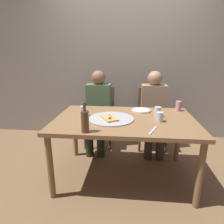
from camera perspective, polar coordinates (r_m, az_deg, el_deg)
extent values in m
plane|color=brown|center=(2.44, 3.44, -18.20)|extent=(8.00, 8.00, 0.00)
cube|color=gray|center=(3.32, 4.74, 15.02)|extent=(6.00, 0.10, 2.60)
cube|color=olive|center=(2.12, 3.76, -2.42)|extent=(1.52, 0.98, 0.04)
cylinder|color=olive|center=(2.04, -17.79, -15.33)|extent=(0.06, 0.06, 0.68)
cylinder|color=olive|center=(2.00, 24.55, -16.77)|extent=(0.06, 0.06, 0.68)
cylinder|color=olive|center=(2.75, -10.90, -6.11)|extent=(0.06, 0.06, 0.68)
cylinder|color=olive|center=(2.73, 18.93, -6.99)|extent=(0.06, 0.06, 0.68)
cylinder|color=#ADADB2|center=(2.08, -0.26, -1.95)|extent=(0.49, 0.49, 0.01)
cube|color=tan|center=(2.05, -0.76, -1.84)|extent=(0.22, 0.26, 0.02)
sphere|color=#EAD184|center=(2.02, -0.54, -1.47)|extent=(0.04, 0.04, 0.04)
sphere|color=#2D381E|center=(2.09, -0.69, -1.02)|extent=(0.02, 0.02, 0.02)
sphere|color=#B22D23|center=(1.99, -0.72, -1.85)|extent=(0.03, 0.03, 0.03)
cylinder|color=brown|center=(1.73, -8.00, -2.87)|extent=(0.07, 0.07, 0.20)
cylinder|color=brown|center=(1.69, -8.18, 1.54)|extent=(0.03, 0.03, 0.08)
cylinder|color=silver|center=(2.20, -8.57, 0.28)|extent=(0.07, 0.07, 0.12)
cylinder|color=silver|center=(2.05, 13.95, -1.40)|extent=(0.07, 0.07, 0.10)
cylinder|color=silver|center=(2.20, 13.37, 0.02)|extent=(0.07, 0.07, 0.11)
cylinder|color=pink|center=(2.51, 19.04, 1.69)|extent=(0.07, 0.07, 0.12)
cylinder|color=white|center=(2.39, 8.63, 0.47)|extent=(0.23, 0.23, 0.02)
cube|color=#B7B7BC|center=(1.81, 11.97, -5.37)|extent=(0.10, 0.21, 0.01)
cube|color=brown|center=(3.00, -3.86, -1.67)|extent=(0.44, 0.44, 0.05)
cube|color=brown|center=(3.13, -3.35, 3.39)|extent=(0.44, 0.04, 0.45)
cylinder|color=brown|center=(2.89, -0.62, -7.46)|extent=(0.04, 0.04, 0.42)
cylinder|color=brown|center=(2.95, -8.04, -7.09)|extent=(0.04, 0.04, 0.42)
cylinder|color=brown|center=(3.24, 0.10, -4.72)|extent=(0.04, 0.04, 0.42)
cylinder|color=brown|center=(3.29, -6.52, -4.45)|extent=(0.04, 0.04, 0.42)
cube|color=brown|center=(2.98, 11.89, -2.12)|extent=(0.44, 0.44, 0.05)
cube|color=brown|center=(3.11, 11.75, 2.99)|extent=(0.44, 0.04, 0.45)
cylinder|color=brown|center=(2.92, 15.73, -7.81)|extent=(0.04, 0.04, 0.42)
cylinder|color=brown|center=(2.88, 8.20, -7.72)|extent=(0.04, 0.04, 0.42)
cylinder|color=brown|center=(3.27, 14.62, -5.07)|extent=(0.04, 0.04, 0.42)
cylinder|color=brown|center=(3.23, 7.92, -4.94)|extent=(0.04, 0.04, 0.42)
cube|color=#4C6B47|center=(2.95, -3.89, 3.25)|extent=(0.36, 0.22, 0.52)
sphere|color=brown|center=(2.89, -4.03, 10.11)|extent=(0.21, 0.21, 0.21)
cylinder|color=black|center=(2.82, -2.83, -2.87)|extent=(0.12, 0.40, 0.12)
cylinder|color=black|center=(2.85, -6.03, -2.75)|extent=(0.12, 0.40, 0.12)
cylinder|color=black|center=(2.72, -3.37, -8.74)|extent=(0.11, 0.11, 0.45)
cylinder|color=black|center=(2.75, -6.71, -8.56)|extent=(0.11, 0.11, 0.45)
cube|color=#937A60|center=(2.93, 12.15, 2.83)|extent=(0.36, 0.22, 0.52)
sphere|color=#A87A5B|center=(2.87, 12.58, 9.71)|extent=(0.21, 0.21, 0.21)
cylinder|color=#3B3026|center=(2.83, 13.88, -3.32)|extent=(0.12, 0.40, 0.12)
cylinder|color=#3B3026|center=(2.81, 10.64, -3.26)|extent=(0.12, 0.40, 0.12)
cylinder|color=#3B3026|center=(2.73, 14.12, -9.20)|extent=(0.11, 0.11, 0.45)
cylinder|color=#3B3026|center=(2.71, 10.74, -9.18)|extent=(0.11, 0.11, 0.45)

